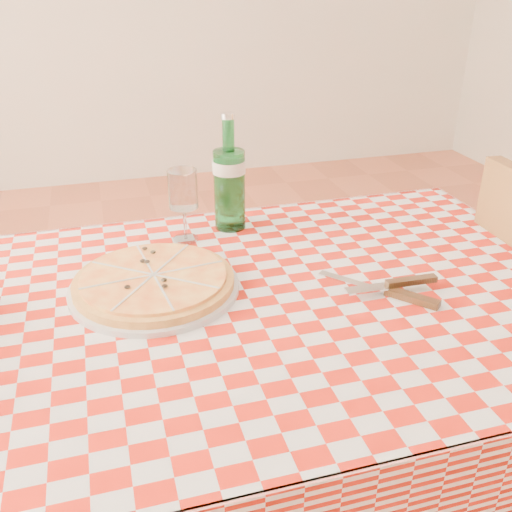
% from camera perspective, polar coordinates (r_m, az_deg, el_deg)
% --- Properties ---
extents(dining_table, '(1.20, 0.80, 0.75)m').
position_cam_1_polar(dining_table, '(1.19, 1.75, -8.00)').
color(dining_table, brown).
rests_on(dining_table, ground).
extents(tablecloth, '(1.30, 0.90, 0.01)m').
position_cam_1_polar(tablecloth, '(1.13, 1.82, -4.08)').
color(tablecloth, '#971409').
rests_on(tablecloth, dining_table).
extents(pizza_plate, '(0.38, 0.38, 0.04)m').
position_cam_1_polar(pizza_plate, '(1.16, -10.17, -2.42)').
color(pizza_plate, '#BA7A3E').
rests_on(pizza_plate, tablecloth).
extents(water_bottle, '(0.09, 0.09, 0.28)m').
position_cam_1_polar(water_bottle, '(1.38, -2.70, 8.34)').
color(water_bottle, '#186228').
rests_on(water_bottle, tablecloth).
extents(wine_glass, '(0.07, 0.07, 0.17)m').
position_cam_1_polar(wine_glass, '(1.33, -7.22, 4.98)').
color(wine_glass, white).
rests_on(wine_glass, tablecloth).
extents(cutlery, '(0.34, 0.31, 0.03)m').
position_cam_1_polar(cutlery, '(1.16, 12.90, -3.04)').
color(cutlery, silver).
rests_on(cutlery, tablecloth).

